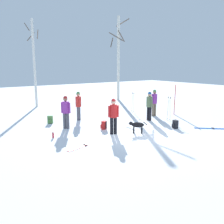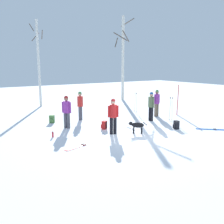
% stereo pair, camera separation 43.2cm
% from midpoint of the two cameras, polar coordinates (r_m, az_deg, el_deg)
% --- Properties ---
extents(ground_plane, '(60.00, 60.00, 0.00)m').
position_cam_midpoint_polar(ground_plane, '(11.47, 8.33, -5.74)').
color(ground_plane, white).
extents(person_0, '(0.52, 0.34, 1.72)m').
position_cam_midpoint_polar(person_0, '(15.90, 11.17, 2.48)').
color(person_0, '#72604C').
rests_on(person_0, ground_plane).
extents(person_1, '(0.37, 0.42, 1.72)m').
position_cam_midpoint_polar(person_1, '(12.81, -9.61, 0.51)').
color(person_1, '#4C4C56').
rests_on(person_1, ground_plane).
extents(person_2, '(0.49, 0.34, 1.72)m').
position_cam_midpoint_polar(person_2, '(11.57, 1.35, -0.47)').
color(person_2, black).
rests_on(person_2, ground_plane).
extents(person_3, '(0.34, 0.52, 1.72)m').
position_cam_midpoint_polar(person_3, '(14.57, 9.96, 1.76)').
color(person_3, black).
rests_on(person_3, ground_plane).
extents(person_4, '(0.41, 0.38, 1.72)m').
position_cam_midpoint_polar(person_4, '(14.68, -6.60, 1.92)').
color(person_4, '#4C4C56').
rests_on(person_4, ground_plane).
extents(dog, '(0.70, 0.63, 0.57)m').
position_cam_midpoint_polar(dog, '(11.90, 6.84, -3.15)').
color(dog, black).
rests_on(dog, ground_plane).
extents(ski_pair_planted_0, '(0.22, 0.13, 1.99)m').
position_cam_midpoint_polar(ski_pair_planted_0, '(16.73, 15.82, 2.71)').
color(ski_pair_planted_0, red).
rests_on(ski_pair_planted_0, ground_plane).
extents(ski_pair_lying_0, '(1.74, 0.66, 0.05)m').
position_cam_midpoint_polar(ski_pair_lying_0, '(10.23, -5.65, -7.69)').
color(ski_pair_lying_0, red).
rests_on(ski_pair_lying_0, ground_plane).
extents(ski_pair_lying_1, '(1.42, 1.33, 0.05)m').
position_cam_midpoint_polar(ski_pair_lying_1, '(13.68, 23.51, -3.76)').
color(ski_pair_lying_1, blue).
rests_on(ski_pair_lying_1, ground_plane).
extents(ski_poles_0, '(0.07, 0.27, 1.37)m').
position_cam_midpoint_polar(ski_poles_0, '(17.16, 6.28, 2.40)').
color(ski_poles_0, '#B2B2BC').
rests_on(ski_poles_0, ground_plane).
extents(ski_poles_1, '(0.07, 0.27, 1.42)m').
position_cam_midpoint_polar(ski_poles_1, '(14.84, 14.42, 0.86)').
color(ski_poles_1, '#B2B2BC').
rests_on(ski_poles_1, ground_plane).
extents(backpack_0, '(0.34, 0.35, 0.44)m').
position_cam_midpoint_polar(backpack_0, '(14.33, -13.02, -1.64)').
color(backpack_0, '#4C7F3F').
rests_on(backpack_0, ground_plane).
extents(backpack_1, '(0.34, 0.34, 0.44)m').
position_cam_midpoint_polar(backpack_1, '(12.61, -0.86, -3.07)').
color(backpack_1, red).
rests_on(backpack_1, ground_plane).
extents(backpack_2, '(0.32, 0.30, 0.44)m').
position_cam_midpoint_polar(backpack_2, '(13.12, 15.67, -2.93)').
color(backpack_2, black).
rests_on(backpack_2, ground_plane).
extents(water_bottle_0, '(0.08, 0.08, 0.27)m').
position_cam_midpoint_polar(water_bottle_0, '(11.53, -12.61, -5.15)').
color(water_bottle_0, red).
rests_on(water_bottle_0, ground_plane).
extents(birch_tree_3, '(0.94, 0.85, 6.64)m').
position_cam_midpoint_polar(birch_tree_3, '(20.04, -16.15, 11.02)').
color(birch_tree_3, silver).
rests_on(birch_tree_3, ground_plane).
extents(birch_tree_4, '(1.87, 1.84, 7.58)m').
position_cam_midpoint_polar(birch_tree_4, '(23.03, 3.10, 12.71)').
color(birch_tree_4, silver).
rests_on(birch_tree_4, ground_plane).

